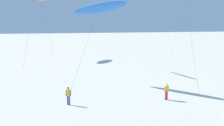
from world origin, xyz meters
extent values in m
ellipsoid|color=blue|center=(4.58, 35.21, 9.05)|extent=(6.36, 7.00, 2.19)
ellipsoid|color=green|center=(4.58, 35.21, 9.08)|extent=(5.78, 6.63, 1.49)
cylinder|color=#4C4C51|center=(2.61, 32.36, 4.48)|extent=(3.95, 5.72, 8.96)
cylinder|color=#4C4C51|center=(14.90, 32.79, 6.97)|extent=(1.53, 9.03, 13.94)
cylinder|color=#4C4C51|center=(-2.31, 55.89, 5.88)|extent=(2.41, 7.21, 11.76)
cylinder|color=#4C4C51|center=(22.05, 51.43, 7.42)|extent=(3.12, 2.56, 14.84)
cylinder|color=#4C4C51|center=(-4.19, 48.33, 9.99)|extent=(3.28, 5.59, 19.99)
cylinder|color=red|center=(10.17, 27.32, 0.43)|extent=(0.14, 0.14, 0.86)
cylinder|color=red|center=(10.01, 27.28, 0.43)|extent=(0.14, 0.14, 0.86)
cube|color=yellow|center=(10.09, 27.30, 1.14)|extent=(0.34, 0.26, 0.56)
cylinder|color=beige|center=(10.29, 27.35, 1.10)|extent=(0.09, 0.09, 0.56)
cylinder|color=beige|center=(9.88, 27.25, 1.10)|extent=(0.09, 0.09, 0.56)
sphere|color=beige|center=(10.09, 27.30, 1.55)|extent=(0.21, 0.21, 0.21)
cylinder|color=#284CA3|center=(0.74, 27.48, 0.44)|extent=(0.14, 0.14, 0.88)
cylinder|color=#284CA3|center=(0.59, 27.55, 0.44)|extent=(0.14, 0.14, 0.88)
cube|color=yellow|center=(0.66, 27.52, 1.16)|extent=(0.35, 0.30, 0.58)
cylinder|color=brown|center=(0.86, 27.43, 1.12)|extent=(0.09, 0.09, 0.56)
cylinder|color=brown|center=(0.47, 27.60, 1.12)|extent=(0.09, 0.09, 0.56)
sphere|color=brown|center=(0.66, 27.52, 1.59)|extent=(0.21, 0.21, 0.21)
camera|label=1|loc=(0.24, 3.87, 7.84)|focal=42.35mm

